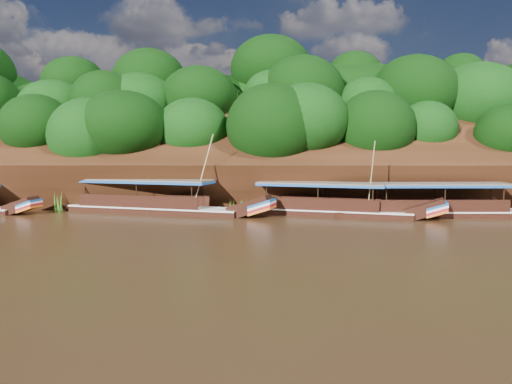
% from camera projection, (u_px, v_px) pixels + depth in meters
% --- Properties ---
extents(ground, '(160.00, 160.00, 0.00)m').
position_uv_depth(ground, '(317.00, 231.00, 30.53)').
color(ground, black).
rests_on(ground, ground).
extents(riverbank, '(120.00, 30.06, 19.40)m').
position_uv_depth(riverbank, '(295.00, 178.00, 52.99)').
color(riverbank, black).
rests_on(riverbank, ground).
extents(boat_0, '(15.41, 2.85, 5.93)m').
position_uv_depth(boat_0, '(461.00, 209.00, 36.92)').
color(boat_0, black).
rests_on(boat_0, ground).
extents(boat_1, '(14.35, 6.02, 6.04)m').
position_uv_depth(boat_1, '(340.00, 208.00, 37.33)').
color(boat_1, black).
rests_on(boat_1, ground).
extents(boat_2, '(16.70, 6.67, 6.61)m').
position_uv_depth(boat_2, '(164.00, 206.00, 38.78)').
color(boat_2, black).
rests_on(boat_2, ground).
extents(reeds, '(48.48, 2.75, 2.24)m').
position_uv_depth(reeds, '(263.00, 200.00, 40.18)').
color(reeds, '#3C721C').
rests_on(reeds, ground).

